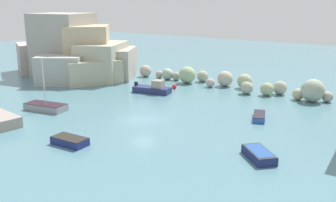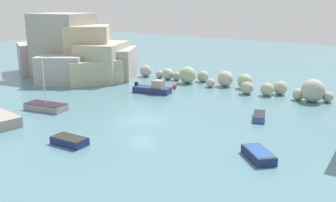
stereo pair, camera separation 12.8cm
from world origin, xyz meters
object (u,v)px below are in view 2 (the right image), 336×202
at_px(channel_buoy, 174,86).
at_px(moored_boat_3, 70,141).
at_px(moored_boat_2, 153,89).
at_px(moored_boat_4, 258,155).
at_px(moored_boat_5, 46,107).
at_px(moored_boat_0, 259,116).

xyz_separation_m(channel_buoy, moored_boat_3, (4.50, -22.81, 0.02)).
bearing_deg(moored_boat_2, moored_boat_4, -45.24).
height_order(channel_buoy, moored_boat_5, moored_boat_5).
bearing_deg(moored_boat_0, moored_boat_3, -53.43).
bearing_deg(channel_buoy, moored_boat_2, -105.04).
distance_m(moored_boat_2, moored_boat_3, 19.95).
bearing_deg(moored_boat_4, moored_boat_0, -25.18).
bearing_deg(moored_boat_3, moored_boat_5, 147.61).
distance_m(moored_boat_2, moored_boat_5, 14.40).
distance_m(channel_buoy, moored_boat_0, 16.46).
height_order(moored_boat_2, moored_boat_5, moored_boat_5).
distance_m(channel_buoy, moored_boat_2, 3.76).
bearing_deg(moored_boat_4, channel_buoy, 2.29).
relative_size(channel_buoy, moored_boat_3, 0.20).
bearing_deg(moored_boat_3, channel_buoy, 97.32).
bearing_deg(moored_boat_0, moored_boat_2, -120.65).
bearing_deg(moored_boat_0, moored_boat_5, -83.56).
xyz_separation_m(moored_boat_2, moored_boat_5, (-4.93, -13.52, -0.17)).
distance_m(channel_buoy, moored_boat_5, 18.14).
bearing_deg(channel_buoy, moored_boat_3, -78.84).
relative_size(moored_boat_2, moored_boat_4, 1.51).
height_order(channel_buoy, moored_boat_0, channel_buoy).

